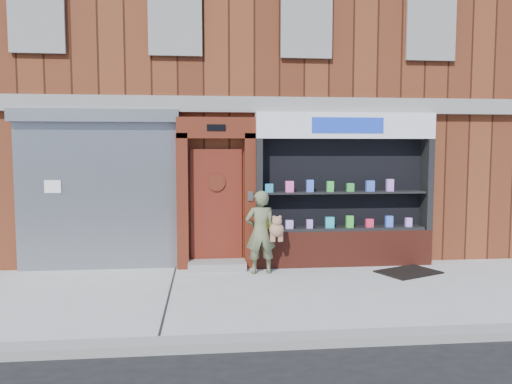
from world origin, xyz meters
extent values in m
plane|color=#9E9E99|center=(0.00, 0.00, 0.00)|extent=(80.00, 80.00, 0.00)
cube|color=gray|center=(0.00, -2.15, 0.06)|extent=(60.00, 0.30, 0.12)
cube|color=#552413|center=(0.00, 6.00, 4.00)|extent=(12.00, 8.00, 8.00)
cube|color=gray|center=(0.00, 1.92, 3.15)|extent=(12.00, 0.16, 0.30)
cube|color=black|center=(-4.00, 1.97, 4.80)|extent=(0.90, 0.06, 1.40)
cube|color=gray|center=(-4.00, 1.93, 4.80)|extent=(1.00, 0.06, 1.50)
cube|color=black|center=(-1.50, 1.97, 4.80)|extent=(0.90, 0.06, 1.40)
cube|color=gray|center=(-1.50, 1.93, 4.80)|extent=(1.00, 0.06, 1.50)
cube|color=black|center=(1.00, 1.97, 4.80)|extent=(0.90, 0.06, 1.40)
cube|color=gray|center=(1.00, 1.93, 4.80)|extent=(1.00, 0.06, 1.50)
cube|color=black|center=(3.50, 1.97, 4.80)|extent=(0.90, 0.06, 1.40)
cube|color=gray|center=(3.50, 1.93, 4.80)|extent=(1.00, 0.06, 1.50)
cube|color=gray|center=(-3.00, 1.94, 1.40)|extent=(3.00, 0.10, 2.80)
cube|color=slate|center=(-3.00, 1.88, 2.92)|extent=(3.10, 0.30, 0.24)
cube|color=white|center=(-3.80, 1.88, 1.60)|extent=(0.30, 0.01, 0.24)
cube|color=#4A180C|center=(-1.40, 1.86, 1.30)|extent=(0.22, 0.28, 2.60)
cube|color=#4A180C|center=(-0.10, 1.86, 1.30)|extent=(0.22, 0.28, 2.60)
cube|color=#4A180C|center=(-0.75, 1.86, 2.70)|extent=(1.50, 0.28, 0.40)
cube|color=black|center=(-0.75, 1.71, 2.70)|extent=(0.35, 0.01, 0.12)
cube|color=#591B10|center=(-0.75, 1.97, 1.20)|extent=(1.00, 0.06, 2.20)
cylinder|color=black|center=(-0.75, 1.93, 1.65)|extent=(0.28, 0.02, 0.28)
cylinder|color=#4A180C|center=(-0.75, 1.92, 1.65)|extent=(0.34, 0.02, 0.34)
cube|color=gray|center=(-0.75, 1.70, 0.07)|extent=(1.10, 0.55, 0.15)
cube|color=slate|center=(-0.10, 1.71, 1.40)|extent=(0.10, 0.02, 0.18)
cube|color=maroon|center=(1.75, 1.80, 0.35)|extent=(3.50, 0.40, 0.70)
cube|color=black|center=(0.06, 1.80, 1.60)|extent=(0.12, 0.40, 1.80)
cube|color=black|center=(3.44, 1.80, 1.60)|extent=(0.12, 0.40, 1.80)
cube|color=black|center=(1.75, 1.99, 1.60)|extent=(3.30, 0.03, 1.80)
cube|color=black|center=(1.75, 1.80, 0.73)|extent=(3.20, 0.36, 0.06)
cube|color=black|center=(1.75, 1.80, 1.45)|extent=(3.20, 0.36, 0.04)
cube|color=white|center=(1.75, 1.80, 2.75)|extent=(3.50, 0.40, 0.50)
cube|color=#1936BD|center=(1.75, 1.59, 2.75)|extent=(1.40, 0.01, 0.30)
cube|color=#FAF81A|center=(0.25, 1.72, 0.88)|extent=(0.14, 0.09, 0.24)
cube|color=#B982EA|center=(0.65, 1.72, 0.84)|extent=(0.14, 0.09, 0.16)
cube|color=#AA7BDE|center=(1.05, 1.72, 0.85)|extent=(0.12, 0.09, 0.17)
cube|color=#24A6B4|center=(1.45, 1.72, 0.87)|extent=(0.17, 0.09, 0.22)
cube|color=green|center=(1.85, 1.72, 0.88)|extent=(0.14, 0.09, 0.23)
cube|color=#E72845|center=(2.25, 1.72, 0.84)|extent=(0.15, 0.09, 0.17)
cube|color=#4262E2|center=(2.65, 1.72, 0.87)|extent=(0.14, 0.09, 0.22)
cube|color=#C386F1|center=(3.05, 1.72, 0.85)|extent=(0.12, 0.09, 0.18)
cube|color=teal|center=(0.25, 1.72, 1.55)|extent=(0.16, 0.09, 0.16)
cube|color=#FB53B2|center=(0.65, 1.72, 1.58)|extent=(0.15, 0.09, 0.21)
cube|color=#4065DB|center=(1.05, 1.72, 1.59)|extent=(0.13, 0.09, 0.24)
cube|color=green|center=(1.45, 1.72, 1.57)|extent=(0.13, 0.09, 0.21)
cube|color=green|center=(1.85, 1.72, 1.55)|extent=(0.14, 0.09, 0.16)
cube|color=blue|center=(2.25, 1.72, 1.58)|extent=(0.16, 0.09, 0.21)
cube|color=#BB7FE4|center=(2.65, 1.72, 1.59)|extent=(0.13, 0.09, 0.24)
imported|color=#5D6643|center=(0.04, 1.30, 0.77)|extent=(0.58, 0.40, 1.54)
sphere|color=#98694C|center=(0.33, 1.25, 0.82)|extent=(0.27, 0.27, 0.27)
sphere|color=#98694C|center=(0.33, 1.20, 0.98)|extent=(0.18, 0.18, 0.18)
sphere|color=#98694C|center=(0.28, 1.20, 1.06)|extent=(0.06, 0.06, 0.06)
sphere|color=#98694C|center=(0.39, 1.20, 1.06)|extent=(0.06, 0.06, 0.06)
cylinder|color=#98694C|center=(0.24, 1.25, 0.68)|extent=(0.06, 0.06, 0.16)
cylinder|color=#98694C|center=(0.42, 1.25, 0.68)|extent=(0.06, 0.06, 0.16)
cylinder|color=#98694C|center=(0.28, 1.23, 0.68)|extent=(0.06, 0.06, 0.16)
cylinder|color=#98694C|center=(0.39, 1.23, 0.68)|extent=(0.06, 0.06, 0.16)
cube|color=black|center=(2.79, 1.05, 0.01)|extent=(1.28, 1.12, 0.03)
camera|label=1|loc=(-0.97, -7.73, 2.29)|focal=35.00mm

